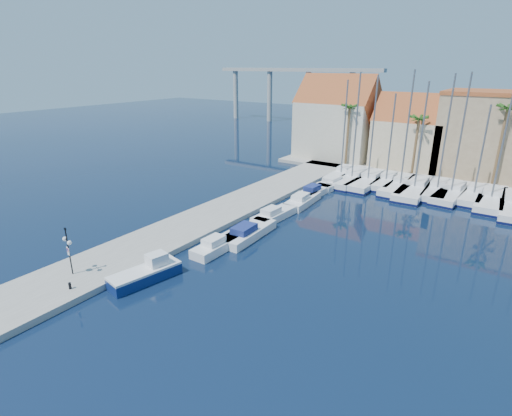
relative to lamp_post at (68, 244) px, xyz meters
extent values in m
plane|color=black|center=(9.22, 1.80, -2.96)|extent=(260.00, 260.00, 0.00)
cube|color=gray|center=(0.22, 15.30, -2.71)|extent=(6.00, 77.00, 0.50)
cube|color=gray|center=(19.22, 49.80, -2.71)|extent=(54.00, 16.00, 0.50)
cylinder|color=black|center=(0.00, 0.00, -0.59)|extent=(0.09, 0.09, 3.74)
cylinder|color=black|center=(-0.23, 0.05, 0.26)|extent=(0.47, 0.14, 0.05)
cylinder|color=black|center=(0.23, -0.04, 0.26)|extent=(0.47, 0.14, 0.05)
sphere|color=white|center=(-0.46, 0.10, 0.26)|extent=(0.34, 0.34, 0.34)
sphere|color=white|center=(0.46, -0.09, 0.26)|extent=(0.34, 0.34, 0.34)
cube|color=black|center=(0.00, 0.00, 1.19)|extent=(0.22, 0.15, 0.15)
cube|color=white|center=(-0.01, -0.05, -0.49)|extent=(0.46, 0.13, 0.47)
cylinder|color=red|center=(-0.02, -0.07, -0.45)|extent=(0.31, 0.08, 0.32)
cylinder|color=#1933A5|center=(-0.02, -0.08, -0.45)|extent=(0.22, 0.06, 0.22)
cube|color=white|center=(-0.01, -0.05, -0.82)|extent=(0.37, 0.11, 0.13)
cylinder|color=black|center=(1.82, -1.31, -2.22)|extent=(0.19, 0.19, 0.48)
cube|color=navy|center=(4.58, 2.98, -2.55)|extent=(2.80, 5.62, 0.81)
cube|color=white|center=(4.58, 2.98, -2.06)|extent=(2.80, 5.62, 0.18)
cube|color=white|center=(4.79, 4.04, -1.57)|extent=(1.42, 1.63, 0.98)
cube|color=white|center=(5.64, 10.17, -2.56)|extent=(1.80, 5.48, 0.80)
cube|color=white|center=(5.64, 9.62, -1.86)|extent=(1.24, 1.92, 0.60)
cube|color=white|center=(6.17, 13.90, -2.56)|extent=(2.52, 6.97, 0.80)
cube|color=navy|center=(6.21, 13.21, -1.86)|extent=(1.65, 2.47, 0.60)
cube|color=white|center=(5.68, 19.22, -2.56)|extent=(2.19, 5.91, 0.80)
cube|color=white|center=(5.65, 18.64, -1.86)|extent=(1.42, 2.11, 0.60)
cube|color=white|center=(5.85, 25.15, -2.56)|extent=(2.40, 6.39, 0.80)
cube|color=white|center=(5.89, 24.52, -1.86)|extent=(1.54, 2.28, 0.60)
cube|color=white|center=(5.42, 29.00, -2.56)|extent=(2.24, 6.15, 0.80)
cube|color=navy|center=(5.39, 28.40, -1.86)|extent=(1.46, 2.19, 0.60)
cube|color=white|center=(5.79, 34.19, -2.56)|extent=(2.98, 7.48, 0.80)
cube|color=white|center=(5.72, 33.47, -1.86)|extent=(1.86, 2.69, 0.60)
cube|color=white|center=(6.18, 40.44, -2.56)|extent=(2.80, 7.60, 0.80)
cube|color=white|center=(6.14, 39.69, -1.86)|extent=(1.82, 2.71, 0.60)
cube|color=white|center=(5.02, 38.41, -2.46)|extent=(2.38, 8.30, 1.00)
cube|color=#0C123F|center=(5.02, 38.41, -2.78)|extent=(2.44, 8.36, 0.28)
cube|color=white|center=(4.99, 39.24, -1.66)|extent=(1.57, 2.51, 0.60)
cylinder|color=slate|center=(5.03, 38.00, 4.25)|extent=(0.20, 0.20, 12.42)
cube|color=white|center=(7.20, 37.17, -2.46)|extent=(3.22, 10.79, 1.00)
cube|color=#0C123F|center=(7.20, 37.17, -2.78)|extent=(3.29, 10.85, 0.28)
cube|color=white|center=(7.24, 38.24, -1.66)|extent=(2.08, 3.28, 0.60)
cylinder|color=slate|center=(7.18, 36.63, 4.77)|extent=(0.20, 0.20, 13.45)
cube|color=white|center=(9.36, 37.42, -2.46)|extent=(3.09, 11.06, 1.00)
cube|color=#0C123F|center=(9.36, 37.42, -2.78)|extent=(3.15, 11.12, 0.28)
cube|color=white|center=(9.39, 38.52, -1.66)|extent=(2.07, 3.34, 0.60)
cylinder|color=slate|center=(9.35, 36.87, 4.58)|extent=(0.20, 0.20, 13.08)
cube|color=white|center=(11.44, 38.33, -2.46)|extent=(2.54, 8.75, 1.00)
cube|color=#0C123F|center=(11.44, 38.33, -2.78)|extent=(2.61, 8.81, 0.28)
cube|color=white|center=(11.41, 39.20, -1.66)|extent=(1.66, 2.65, 0.60)
cylinder|color=slate|center=(11.45, 37.90, 3.51)|extent=(0.20, 0.20, 10.94)
cube|color=white|center=(13.60, 37.47, -2.46)|extent=(3.04, 10.61, 1.00)
cube|color=#0C123F|center=(13.60, 37.47, -2.78)|extent=(3.10, 10.67, 0.28)
cube|color=white|center=(13.63, 38.52, -1.66)|extent=(2.01, 3.21, 0.60)
cylinder|color=slate|center=(13.59, 36.94, 4.92)|extent=(0.20, 0.20, 13.75)
cube|color=white|center=(15.40, 37.21, -2.46)|extent=(3.39, 11.81, 1.00)
cube|color=#0C123F|center=(15.40, 37.21, -2.78)|extent=(3.45, 11.87, 0.28)
cube|color=white|center=(15.36, 38.38, -1.66)|extent=(2.23, 3.58, 0.60)
cylinder|color=slate|center=(15.41, 36.62, 4.30)|extent=(0.20, 0.20, 12.51)
cube|color=white|center=(17.85, 38.20, -2.46)|extent=(3.17, 10.26, 1.00)
cube|color=#0C123F|center=(17.85, 38.20, -2.78)|extent=(3.24, 10.32, 0.28)
cube|color=white|center=(17.79, 39.21, -1.66)|extent=(2.00, 3.13, 0.60)
cylinder|color=slate|center=(17.87, 37.70, 4.73)|extent=(0.20, 0.20, 13.37)
cube|color=white|center=(19.58, 37.86, -2.46)|extent=(3.44, 10.53, 1.00)
cube|color=#0C123F|center=(19.58, 37.86, -2.78)|extent=(3.50, 10.59, 0.28)
cube|color=white|center=(19.65, 38.89, -1.66)|extent=(2.11, 3.24, 0.60)
cylinder|color=slate|center=(19.54, 37.34, 4.82)|extent=(0.20, 0.20, 13.56)
cube|color=white|center=(21.93, 38.41, -2.46)|extent=(2.62, 8.92, 1.00)
cube|color=#0C123F|center=(21.93, 38.41, -2.78)|extent=(2.69, 8.99, 0.28)
cube|color=white|center=(21.96, 39.29, -1.66)|extent=(1.71, 2.71, 0.60)
cylinder|color=slate|center=(21.91, 37.97, 3.12)|extent=(0.20, 0.20, 10.15)
cube|color=white|center=(23.77, 37.87, -2.46)|extent=(3.03, 10.82, 1.00)
cube|color=#0C123F|center=(23.77, 37.87, -2.78)|extent=(3.09, 10.89, 0.28)
cube|color=white|center=(23.75, 38.95, -1.66)|extent=(2.03, 3.27, 0.60)
cylinder|color=slate|center=(23.79, 37.33, 4.07)|extent=(0.20, 0.20, 12.06)
cube|color=beige|center=(-0.78, 48.80, 2.04)|extent=(12.00, 9.00, 9.00)
cube|color=brown|center=(-0.78, 48.80, 6.54)|extent=(12.30, 9.00, 9.00)
cube|color=#C6B48B|center=(11.22, 48.80, 1.04)|extent=(10.00, 8.00, 7.00)
cube|color=brown|center=(11.22, 48.80, 4.54)|extent=(10.30, 8.00, 8.00)
cube|color=#9A7E5E|center=(22.22, 49.80, 3.04)|extent=(14.00, 10.00, 11.00)
cube|color=brown|center=(22.22, 49.80, 8.79)|extent=(14.20, 10.20, 0.50)
cylinder|color=brown|center=(3.22, 43.80, 2.04)|extent=(0.36, 0.36, 9.00)
sphere|color=#245117|center=(3.22, 43.80, 6.39)|extent=(2.60, 2.60, 2.60)
cylinder|color=brown|center=(13.22, 43.80, 1.54)|extent=(0.36, 0.36, 8.00)
sphere|color=#245117|center=(13.22, 43.80, 5.39)|extent=(2.60, 2.60, 2.60)
cylinder|color=brown|center=(23.22, 43.80, 2.54)|extent=(0.36, 0.36, 10.00)
sphere|color=#245117|center=(23.22, 43.80, 7.39)|extent=(2.60, 2.60, 2.60)
cube|color=#9E9E99|center=(-28.78, 83.80, 11.04)|extent=(48.00, 2.20, 0.90)
cylinder|color=#9E9E99|center=(-48.78, 83.80, 4.04)|extent=(1.40, 1.40, 14.00)
cylinder|color=#9E9E99|center=(-36.78, 83.80, 4.04)|extent=(1.40, 1.40, 14.00)
cylinder|color=#9E9E99|center=(-24.78, 83.80, 4.04)|extent=(1.40, 1.40, 14.00)
cylinder|color=#9E9E99|center=(-12.78, 83.80, 4.04)|extent=(1.40, 1.40, 14.00)
camera|label=1|loc=(26.35, -13.88, 12.30)|focal=28.00mm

